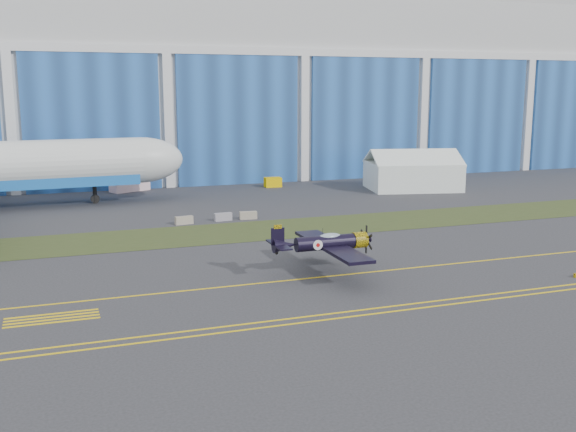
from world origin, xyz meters
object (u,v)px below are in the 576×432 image
object	(u,v)px
warbird	(326,243)
tug	(273,182)
tent	(413,169)
shipping_container	(130,183)

from	to	relation	value
warbird	tug	bearing A→B (deg)	76.94
tent	tug	distance (m)	21.30
tent	tug	xyz separation A→B (m)	(-18.98, 9.39, -2.32)
tent	tug	world-z (taller)	tent
warbird	tent	xyz separation A→B (m)	(30.71, 39.00, 0.47)
tug	warbird	bearing A→B (deg)	-100.98
tug	tent	bearing A→B (deg)	-23.69
warbird	tug	xyz separation A→B (m)	(11.72, 48.39, -1.85)
tent	shipping_container	bearing A→B (deg)	175.19
warbird	tent	world-z (taller)	tent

